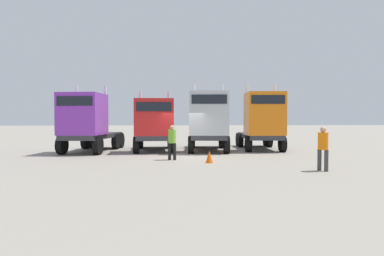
{
  "coord_description": "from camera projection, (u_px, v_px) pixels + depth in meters",
  "views": [
    {
      "loc": [
        -1.19,
        -18.63,
        2.1
      ],
      "look_at": [
        0.85,
        4.03,
        1.51
      ],
      "focal_mm": 30.36,
      "sensor_mm": 36.0,
      "label": 1
    }
  ],
  "objects": [
    {
      "name": "visitor_with_camera",
      "position": [
        172.0,
        140.0,
        16.85
      ],
      "size": [
        0.52,
        0.52,
        1.81
      ],
      "rotation": [
        0.0,
        0.0,
        4.35
      ],
      "color": "black",
      "rests_on": "ground"
    },
    {
      "name": "traffic_cone_near",
      "position": [
        209.0,
        157.0,
        15.7
      ],
      "size": [
        0.36,
        0.36,
        0.6
      ],
      "primitive_type": "cone",
      "color": "#F2590C",
      "rests_on": "ground"
    },
    {
      "name": "ground",
      "position": [
        184.0,
        156.0,
        18.71
      ],
      "size": [
        200.0,
        200.0,
        0.0
      ],
      "primitive_type": "plane",
      "color": "gray"
    },
    {
      "name": "semi_truck_silver",
      "position": [
        208.0,
        122.0,
        21.13
      ],
      "size": [
        3.23,
        6.58,
        4.44
      ],
      "rotation": [
        0.0,
        0.0,
        -1.68
      ],
      "color": "#333338",
      "rests_on": "ground"
    },
    {
      "name": "semi_truck_orange",
      "position": [
        262.0,
        121.0,
        22.0
      ],
      "size": [
        3.14,
        6.35,
        4.48
      ],
      "rotation": [
        0.0,
        0.0,
        -1.67
      ],
      "color": "#333338",
      "rests_on": "ground"
    },
    {
      "name": "semi_truck_red",
      "position": [
        154.0,
        125.0,
        21.21
      ],
      "size": [
        2.59,
        5.77,
        3.99
      ],
      "rotation": [
        0.0,
        0.0,
        -1.56
      ],
      "color": "#333338",
      "rests_on": "ground"
    },
    {
      "name": "visitor_in_hivis",
      "position": [
        323.0,
        145.0,
        13.18
      ],
      "size": [
        0.56,
        0.56,
        1.81
      ],
      "rotation": [
        0.0,
        0.0,
        3.86
      ],
      "color": "#3C3C3C",
      "rests_on": "ground"
    },
    {
      "name": "semi_truck_purple",
      "position": [
        87.0,
        122.0,
        20.51
      ],
      "size": [
        3.4,
        6.39,
        4.3
      ],
      "rotation": [
        0.0,
        0.0,
        -1.72
      ],
      "color": "#333338",
      "rests_on": "ground"
    }
  ]
}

